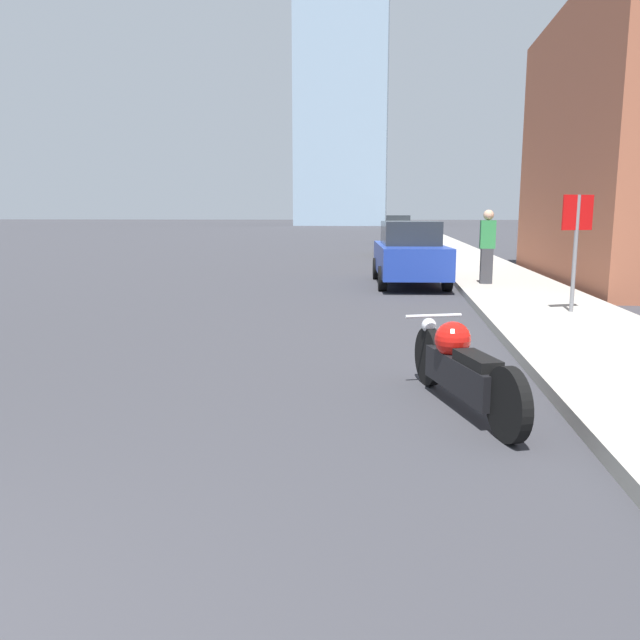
{
  "coord_description": "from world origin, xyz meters",
  "views": [
    {
      "loc": [
        2.8,
        -1.27,
        1.85
      ],
      "look_at": [
        1.96,
        5.88,
        0.62
      ],
      "focal_mm": 35.0,
      "sensor_mm": 36.0,
      "label": 1
    }
  ],
  "objects_px": {
    "motorcycle": "(461,367)",
    "parked_car_blue": "(409,253)",
    "parked_car_yellow": "(401,238)",
    "stop_sign": "(576,232)",
    "parked_car_white": "(398,230)",
    "pedestrian": "(487,246)"
  },
  "relations": [
    {
      "from": "parked_car_yellow",
      "to": "parked_car_blue",
      "type": "bearing_deg",
      "value": -90.7
    },
    {
      "from": "parked_car_yellow",
      "to": "parked_car_white",
      "type": "xyz_separation_m",
      "value": [
        -0.1,
        10.87,
        0.1
      ]
    },
    {
      "from": "motorcycle",
      "to": "stop_sign",
      "type": "distance_m",
      "value": 6.03
    },
    {
      "from": "parked_car_yellow",
      "to": "pedestrian",
      "type": "bearing_deg",
      "value": -82.78
    },
    {
      "from": "parked_car_blue",
      "to": "pedestrian",
      "type": "relative_size",
      "value": 2.58
    },
    {
      "from": "stop_sign",
      "to": "parked_car_yellow",
      "type": "bearing_deg",
      "value": 98.95
    },
    {
      "from": "parked_car_white",
      "to": "stop_sign",
      "type": "relative_size",
      "value": 2.12
    },
    {
      "from": "parked_car_blue",
      "to": "stop_sign",
      "type": "bearing_deg",
      "value": -67.3
    },
    {
      "from": "parked_car_blue",
      "to": "pedestrian",
      "type": "distance_m",
      "value": 2.08
    },
    {
      "from": "motorcycle",
      "to": "parked_car_white",
      "type": "height_order",
      "value": "parked_car_white"
    },
    {
      "from": "parked_car_yellow",
      "to": "stop_sign",
      "type": "xyz_separation_m",
      "value": [
        2.79,
        -17.72,
        0.76
      ]
    },
    {
      "from": "motorcycle",
      "to": "parked_car_yellow",
      "type": "distance_m",
      "value": 23.11
    },
    {
      "from": "motorcycle",
      "to": "parked_car_blue",
      "type": "distance_m",
      "value": 10.67
    },
    {
      "from": "motorcycle",
      "to": "parked_car_blue",
      "type": "xyz_separation_m",
      "value": [
        -0.25,
        10.66,
        0.43
      ]
    },
    {
      "from": "parked_car_blue",
      "to": "parked_car_yellow",
      "type": "distance_m",
      "value": 12.44
    },
    {
      "from": "stop_sign",
      "to": "pedestrian",
      "type": "relative_size",
      "value": 1.12
    },
    {
      "from": "parked_car_yellow",
      "to": "pedestrian",
      "type": "relative_size",
      "value": 2.37
    },
    {
      "from": "parked_car_yellow",
      "to": "stop_sign",
      "type": "distance_m",
      "value": 17.96
    },
    {
      "from": "parked_car_yellow",
      "to": "parked_car_white",
      "type": "relative_size",
      "value": 0.99
    },
    {
      "from": "parked_car_yellow",
      "to": "pedestrian",
      "type": "height_order",
      "value": "pedestrian"
    },
    {
      "from": "stop_sign",
      "to": "pedestrian",
      "type": "xyz_separation_m",
      "value": [
        -0.86,
        4.4,
        -0.45
      ]
    },
    {
      "from": "parked_car_yellow",
      "to": "stop_sign",
      "type": "bearing_deg",
      "value": -82.09
    }
  ]
}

